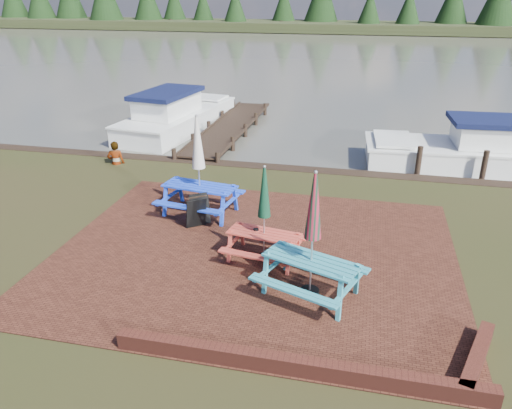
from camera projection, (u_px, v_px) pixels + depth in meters
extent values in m
plane|color=black|center=(244.00, 277.00, 10.52)|extent=(120.00, 120.00, 0.00)
cube|color=#391A12|center=(254.00, 254.00, 11.41)|extent=(9.00, 7.50, 0.02)
cube|color=#4C1E16|center=(296.00, 366.00, 7.83)|extent=(6.00, 0.22, 0.30)
cube|color=#4C1E16|center=(477.00, 359.00, 7.97)|extent=(0.82, 1.77, 0.30)
cube|color=#4E4C42|center=(347.00, 57.00, 43.57)|extent=(120.00, 60.00, 0.02)
cube|color=black|center=(360.00, 27.00, 69.28)|extent=(120.00, 10.00, 1.20)
cube|color=teal|center=(311.00, 260.00, 9.63)|extent=(1.99, 1.33, 0.04)
cube|color=teal|center=(293.00, 290.00, 9.21)|extent=(1.82, 0.89, 0.04)
cube|color=teal|center=(326.00, 259.00, 10.28)|extent=(1.82, 0.89, 0.04)
cube|color=teal|center=(276.00, 266.00, 10.19)|extent=(0.64, 1.53, 0.76)
cube|color=teal|center=(348.00, 290.00, 9.38)|extent=(0.64, 1.53, 0.76)
cylinder|color=black|center=(310.00, 292.00, 9.91)|extent=(0.37, 0.37, 0.10)
cylinder|color=#B2B2B7|center=(313.00, 236.00, 9.42)|extent=(0.04, 0.04, 2.57)
cone|color=maroon|center=(314.00, 206.00, 9.17)|extent=(0.33, 0.33, 1.29)
cube|color=#BD3E30|center=(264.00, 234.00, 10.92)|extent=(1.67, 0.88, 0.04)
cube|color=#BD3E30|center=(253.00, 256.00, 10.52)|extent=(1.60, 0.48, 0.04)
cube|color=#BD3E30|center=(274.00, 233.00, 11.53)|extent=(1.60, 0.48, 0.04)
cube|color=#BD3E30|center=(236.00, 241.00, 11.29)|extent=(0.30, 1.37, 0.65)
cube|color=#BD3E30|center=(293.00, 253.00, 10.81)|extent=(0.30, 1.37, 0.65)
cylinder|color=black|center=(264.00, 258.00, 11.16)|extent=(0.32, 0.32, 0.09)
cylinder|color=#B2B2B7|center=(264.00, 215.00, 10.74)|extent=(0.03, 0.03, 2.20)
cone|color=#0D321F|center=(264.00, 192.00, 10.53)|extent=(0.28, 0.28, 1.10)
cube|color=blue|center=(200.00, 186.00, 13.14)|extent=(2.02, 1.03, 0.04)
cube|color=blue|center=(187.00, 207.00, 12.64)|extent=(1.95, 0.54, 0.04)
cube|color=blue|center=(212.00, 188.00, 13.88)|extent=(1.95, 0.54, 0.04)
cube|color=blue|center=(173.00, 196.00, 13.57)|extent=(0.33, 1.67, 0.79)
cube|color=blue|center=(229.00, 205.00, 13.01)|extent=(0.33, 1.67, 0.79)
cylinder|color=black|center=(201.00, 212.00, 13.43)|extent=(0.39, 0.39, 0.11)
cylinder|color=#B2B2B7|center=(199.00, 167.00, 12.92)|extent=(0.04, 0.04, 2.68)
cone|color=beige|center=(198.00, 143.00, 12.66)|extent=(0.34, 0.34, 1.34)
cube|color=black|center=(196.00, 214.00, 12.46)|extent=(0.52, 0.46, 0.81)
cube|color=black|center=(200.00, 209.00, 12.71)|extent=(0.52, 0.46, 0.81)
cube|color=black|center=(197.00, 197.00, 12.42)|extent=(0.43, 0.33, 0.03)
cube|color=black|center=(230.00, 126.00, 21.46)|extent=(1.60, 9.00, 0.06)
cube|color=black|center=(213.00, 124.00, 21.59)|extent=(0.08, 9.00, 0.08)
cube|color=black|center=(247.00, 126.00, 21.28)|extent=(0.08, 9.00, 0.08)
cylinder|color=black|center=(175.00, 162.00, 17.69)|extent=(0.16, 0.16, 1.00)
cylinder|color=black|center=(218.00, 166.00, 17.36)|extent=(0.16, 0.16, 1.00)
cube|color=silver|center=(179.00, 123.00, 21.93)|extent=(3.29, 7.15, 0.98)
cube|color=silver|center=(178.00, 111.00, 21.73)|extent=(3.36, 7.29, 0.08)
cube|color=silver|center=(167.00, 104.00, 20.83)|extent=(2.09, 3.10, 0.84)
cube|color=black|center=(167.00, 93.00, 20.64)|extent=(2.33, 3.54, 0.18)
cube|color=silver|center=(204.00, 97.00, 23.92)|extent=(2.16, 1.51, 0.10)
cube|color=silver|center=(470.00, 159.00, 17.32)|extent=(7.15, 2.86, 0.94)
cube|color=silver|center=(472.00, 146.00, 17.13)|extent=(7.30, 2.91, 0.07)
cube|color=silver|center=(501.00, 134.00, 16.82)|extent=(3.05, 1.93, 0.80)
cube|color=black|center=(504.00, 121.00, 16.64)|extent=(3.48, 2.15, 0.17)
cube|color=silver|center=(393.00, 139.00, 17.47)|extent=(1.39, 2.14, 0.09)
imported|color=gray|center=(114.00, 142.00, 16.90)|extent=(0.66, 0.53, 1.58)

